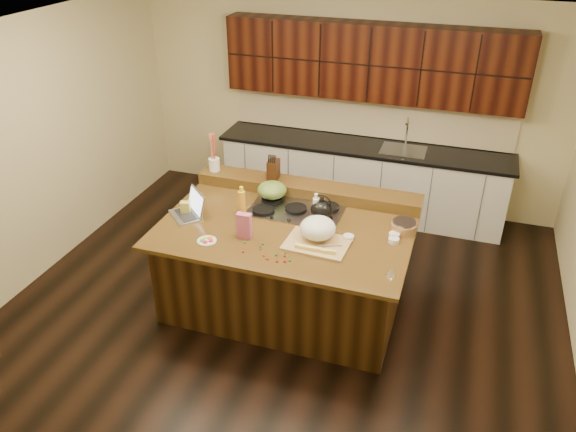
% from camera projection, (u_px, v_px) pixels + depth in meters
% --- Properties ---
extents(room, '(5.52, 5.02, 2.72)m').
position_uv_depth(room, '(286.00, 186.00, 5.16)').
color(room, black).
rests_on(room, ground).
extents(island, '(2.40, 1.60, 0.92)m').
position_uv_depth(island, '(286.00, 265.00, 5.60)').
color(island, black).
rests_on(island, ground).
extents(back_ledge, '(2.40, 0.30, 0.12)m').
position_uv_depth(back_ledge, '(307.00, 189.00, 5.92)').
color(back_ledge, black).
rests_on(back_ledge, island).
extents(cooktop, '(0.92, 0.52, 0.05)m').
position_uv_depth(cooktop, '(296.00, 210.00, 5.62)').
color(cooktop, gray).
rests_on(cooktop, island).
extents(back_counter, '(3.70, 0.66, 2.40)m').
position_uv_depth(back_counter, '(365.00, 140.00, 7.10)').
color(back_counter, silver).
rests_on(back_counter, ground).
extents(kettle, '(0.22, 0.22, 0.19)m').
position_uv_depth(kettle, '(322.00, 210.00, 5.36)').
color(kettle, black).
rests_on(kettle, cooktop).
extents(green_bowl, '(0.38, 0.38, 0.17)m').
position_uv_depth(green_bowl, '(272.00, 190.00, 5.75)').
color(green_bowl, '#55712D').
rests_on(green_bowl, cooktop).
extents(laptop, '(0.45, 0.44, 0.24)m').
position_uv_depth(laptop, '(190.00, 209.00, 5.53)').
color(laptop, '#B7B7BC').
rests_on(laptop, island).
extents(oil_bottle, '(0.07, 0.07, 0.27)m').
position_uv_depth(oil_bottle, '(242.00, 204.00, 5.48)').
color(oil_bottle, gold).
rests_on(oil_bottle, island).
extents(vinegar_bottle, '(0.07, 0.07, 0.25)m').
position_uv_depth(vinegar_bottle, '(316.00, 210.00, 5.39)').
color(vinegar_bottle, silver).
rests_on(vinegar_bottle, island).
extents(wooden_tray, '(0.59, 0.47, 0.23)m').
position_uv_depth(wooden_tray, '(318.00, 232.00, 5.08)').
color(wooden_tray, tan).
rests_on(wooden_tray, island).
extents(ramekin_a, '(0.12, 0.12, 0.04)m').
position_uv_depth(ramekin_a, '(394.00, 240.00, 5.10)').
color(ramekin_a, white).
rests_on(ramekin_a, island).
extents(ramekin_b, '(0.13, 0.13, 0.04)m').
position_uv_depth(ramekin_b, '(394.00, 235.00, 5.18)').
color(ramekin_b, white).
rests_on(ramekin_b, island).
extents(ramekin_c, '(0.13, 0.13, 0.04)m').
position_uv_depth(ramekin_c, '(348.00, 238.00, 5.14)').
color(ramekin_c, white).
rests_on(ramekin_c, island).
extents(strainer_bowl, '(0.29, 0.29, 0.09)m').
position_uv_depth(strainer_bowl, '(404.00, 227.00, 5.26)').
color(strainer_bowl, '#996B3F').
rests_on(strainer_bowl, island).
extents(kitchen_timer, '(0.10, 0.10, 0.07)m').
position_uv_depth(kitchen_timer, '(391.00, 272.00, 4.65)').
color(kitchen_timer, silver).
rests_on(kitchen_timer, island).
extents(pink_bag, '(0.14, 0.08, 0.25)m').
position_uv_depth(pink_bag, '(244.00, 226.00, 5.13)').
color(pink_bag, '#BE597C').
rests_on(pink_bag, island).
extents(candy_plate, '(0.22, 0.22, 0.01)m').
position_uv_depth(candy_plate, '(207.00, 241.00, 5.13)').
color(candy_plate, white).
rests_on(candy_plate, island).
extents(package_box, '(0.11, 0.09, 0.13)m').
position_uv_depth(package_box, '(185.00, 208.00, 5.55)').
color(package_box, gold).
rests_on(package_box, island).
extents(utensil_crock, '(0.15, 0.15, 0.14)m').
position_uv_depth(utensil_crock, '(214.00, 164.00, 6.15)').
color(utensil_crock, white).
rests_on(utensil_crock, back_ledge).
extents(knife_block, '(0.12, 0.18, 0.21)m').
position_uv_depth(knife_block, '(273.00, 170.00, 5.95)').
color(knife_block, black).
rests_on(knife_block, back_ledge).
extents(gumdrop_0, '(0.02, 0.02, 0.02)m').
position_uv_depth(gumdrop_0, '(267.00, 259.00, 4.86)').
color(gumdrop_0, red).
rests_on(gumdrop_0, island).
extents(gumdrop_1, '(0.02, 0.02, 0.02)m').
position_uv_depth(gumdrop_1, '(286.00, 253.00, 4.95)').
color(gumdrop_1, '#198C26').
rests_on(gumdrop_1, island).
extents(gumdrop_2, '(0.02, 0.02, 0.02)m').
position_uv_depth(gumdrop_2, '(277.00, 261.00, 4.83)').
color(gumdrop_2, red).
rests_on(gumdrop_2, island).
extents(gumdrop_3, '(0.02, 0.02, 0.02)m').
position_uv_depth(gumdrop_3, '(290.00, 261.00, 4.84)').
color(gumdrop_3, '#198C26').
rests_on(gumdrop_3, island).
extents(gumdrop_4, '(0.02, 0.02, 0.02)m').
position_uv_depth(gumdrop_4, '(261.00, 247.00, 5.04)').
color(gumdrop_4, red).
rests_on(gumdrop_4, island).
extents(gumdrop_5, '(0.02, 0.02, 0.02)m').
position_uv_depth(gumdrop_5, '(245.00, 242.00, 5.10)').
color(gumdrop_5, '#198C26').
rests_on(gumdrop_5, island).
extents(gumdrop_6, '(0.02, 0.02, 0.02)m').
position_uv_depth(gumdrop_6, '(285.00, 256.00, 4.91)').
color(gumdrop_6, red).
rests_on(gumdrop_6, island).
extents(gumdrop_7, '(0.02, 0.02, 0.02)m').
position_uv_depth(gumdrop_7, '(263.00, 244.00, 5.08)').
color(gumdrop_7, '#198C26').
rests_on(gumdrop_7, island).
extents(gumdrop_8, '(0.02, 0.02, 0.02)m').
position_uv_depth(gumdrop_8, '(264.00, 255.00, 4.91)').
color(gumdrop_8, red).
rests_on(gumdrop_8, island).
extents(gumdrop_9, '(0.02, 0.02, 0.02)m').
position_uv_depth(gumdrop_9, '(261.00, 249.00, 5.01)').
color(gumdrop_9, '#198C26').
rests_on(gumdrop_9, island).
extents(gumdrop_10, '(0.02, 0.02, 0.02)m').
position_uv_depth(gumdrop_10, '(285.00, 261.00, 4.83)').
color(gumdrop_10, red).
rests_on(gumdrop_10, island).
extents(gumdrop_11, '(0.02, 0.02, 0.02)m').
position_uv_depth(gumdrop_11, '(276.00, 255.00, 4.92)').
color(gumdrop_11, '#198C26').
rests_on(gumdrop_11, island).
extents(gumdrop_12, '(0.02, 0.02, 0.02)m').
position_uv_depth(gumdrop_12, '(243.00, 252.00, 4.96)').
color(gumdrop_12, red).
rests_on(gumdrop_12, island).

